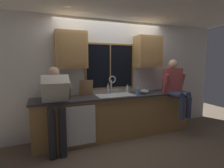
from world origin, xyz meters
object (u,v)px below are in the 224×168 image
object	(u,v)px
person_sitting_on_counter	(175,85)
bottle_green_glass	(108,89)
cutting_board	(86,88)
bottle_tall_clear	(127,89)
mixing_bowl	(145,92)
knife_block	(67,93)
soap_dispenser	(137,92)
person_standing	(56,101)

from	to	relation	value
person_sitting_on_counter	bottle_green_glass	world-z (taller)	person_sitting_on_counter
person_sitting_on_counter	cutting_board	bearing A→B (deg)	166.00
person_sitting_on_counter	bottle_tall_clear	distance (m)	1.09
mixing_bowl	bottle_green_glass	size ratio (longest dim) A/B	0.83
cutting_board	bottle_green_glass	world-z (taller)	cutting_board
knife_block	bottle_green_glass	bearing A→B (deg)	10.79
knife_block	soap_dispenser	xyz separation A→B (m)	(1.45, -0.20, -0.04)
person_standing	cutting_board	world-z (taller)	person_standing
bottle_tall_clear	soap_dispenser	bearing A→B (deg)	-78.67
person_standing	soap_dispenser	bearing A→B (deg)	4.63
cutting_board	bottle_green_glass	size ratio (longest dim) A/B	1.34
person_standing	knife_block	size ratio (longest dim) A/B	4.78
cutting_board	soap_dispenser	world-z (taller)	cutting_board
cutting_board	bottle_tall_clear	world-z (taller)	cutting_board
cutting_board	bottle_green_glass	xyz separation A→B (m)	(0.49, -0.01, -0.06)
person_sitting_on_counter	bottle_green_glass	xyz separation A→B (m)	(-1.46, 0.48, -0.08)
person_standing	person_sitting_on_counter	size ratio (longest dim) A/B	1.22
cutting_board	bottle_tall_clear	xyz separation A→B (m)	(0.96, -0.04, -0.08)
bottle_green_glass	knife_block	bearing A→B (deg)	-169.21
person_standing	soap_dispenser	xyz separation A→B (m)	(1.69, 0.14, 0.04)
cutting_board	soap_dispenser	distance (m)	1.10
knife_block	soap_dispenser	size ratio (longest dim) A/B	1.78
mixing_bowl	soap_dispenser	size ratio (longest dim) A/B	1.12
mixing_bowl	cutting_board	bearing A→B (deg)	166.51
person_standing	mixing_bowl	size ratio (longest dim) A/B	7.55
person_standing	knife_block	distance (m)	0.42
person_standing	soap_dispenser	world-z (taller)	person_standing
person_standing	mixing_bowl	xyz separation A→B (m)	(1.93, 0.21, 0.01)
soap_dispenser	person_sitting_on_counter	bearing A→B (deg)	-6.59
cutting_board	bottle_green_glass	bearing A→B (deg)	-1.31
person_standing	person_sitting_on_counter	bearing A→B (deg)	0.68
person_standing	person_sitting_on_counter	distance (m)	2.62
knife_block	soap_dispenser	world-z (taller)	knife_block
mixing_bowl	bottle_tall_clear	distance (m)	0.40
person_sitting_on_counter	cutting_board	distance (m)	2.01
soap_dispenser	mixing_bowl	bearing A→B (deg)	18.14
person_standing	bottle_tall_clear	bearing A→B (deg)	16.46
person_sitting_on_counter	mixing_bowl	world-z (taller)	person_sitting_on_counter
knife_block	bottle_tall_clear	bearing A→B (deg)	6.09
cutting_board	bottle_green_glass	distance (m)	0.50
soap_dispenser	bottle_tall_clear	bearing A→B (deg)	101.33
person_sitting_on_counter	bottle_green_glass	bearing A→B (deg)	161.93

